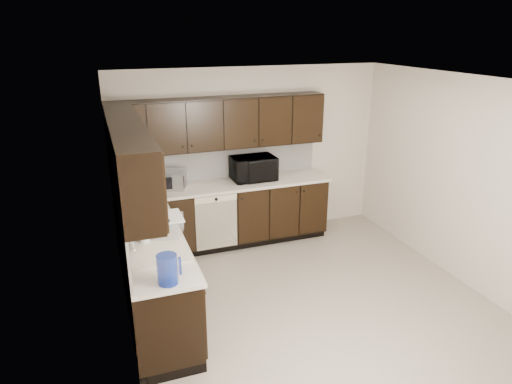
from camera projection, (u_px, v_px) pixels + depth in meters
floor at (307, 298)px, 5.36m from camera, size 4.00×4.00×0.00m
ceiling at (316, 81)px, 4.52m from camera, size 4.00×4.00×0.00m
wall_back at (251, 154)px, 6.71m from camera, size 4.00×0.02×2.50m
wall_left at (120, 224)px, 4.30m from camera, size 0.02×4.00×2.50m
wall_right at (458, 179)px, 5.57m from camera, size 0.02×4.00×2.50m
wall_front at (439, 294)px, 3.17m from camera, size 4.00×0.02×2.50m
lower_cabinets at (200, 240)px, 5.88m from camera, size 3.00×2.80×0.90m
countertop at (198, 204)px, 5.71m from camera, size 3.03×2.83×0.04m
backsplash at (177, 181)px, 5.74m from camera, size 3.00×2.80×0.48m
upper_cabinets at (185, 136)px, 5.48m from camera, size 3.00×2.80×0.70m
dishwasher at (216, 219)px, 6.20m from camera, size 0.58×0.04×0.78m
sink at (157, 254)px, 4.52m from camera, size 0.54×0.82×0.42m
microwave at (253, 168)px, 6.50m from camera, size 0.62×0.43×0.34m
soap_bottle_a at (168, 218)px, 4.99m from camera, size 0.11×0.11×0.18m
soap_bottle_b at (144, 232)px, 4.56m from camera, size 0.13×0.13×0.25m
toaster_oven at (170, 180)px, 6.15m from camera, size 0.48×0.42×0.25m
storage_bin at (158, 227)px, 4.77m from camera, size 0.58×0.50×0.19m
blue_pitcher at (167, 269)px, 3.85m from camera, size 0.23×0.23×0.26m
teal_tumbler at (156, 192)px, 5.73m from camera, size 0.12×0.12×0.21m
paper_towel_roll at (153, 205)px, 5.16m from camera, size 0.18×0.18×0.32m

